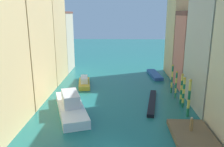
% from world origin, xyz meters
% --- Properties ---
extents(ground_plane, '(154.00, 154.00, 0.00)m').
position_xyz_m(ground_plane, '(0.00, 24.50, 0.00)').
color(ground_plane, '#1E6B66').
extents(building_left_1, '(6.75, 11.08, 20.61)m').
position_xyz_m(building_left_1, '(-14.22, 15.38, 10.32)').
color(building_left_1, '#DBB77A').
rests_on(building_left_1, ground).
extents(building_left_2, '(6.75, 9.01, 22.02)m').
position_xyz_m(building_left_2, '(-14.22, 25.50, 11.02)').
color(building_left_2, '#DBB77A').
rests_on(building_left_2, ground).
extents(building_left_3, '(6.75, 7.67, 13.48)m').
position_xyz_m(building_left_3, '(-14.22, 33.88, 6.75)').
color(building_left_3, '#BCB299').
rests_on(building_left_3, ground).
extents(building_right_1, '(6.75, 10.35, 18.77)m').
position_xyz_m(building_right_1, '(14.22, 13.12, 9.40)').
color(building_right_1, '#BCB299').
rests_on(building_right_1, ground).
extents(building_right_2, '(6.75, 7.41, 13.49)m').
position_xyz_m(building_right_2, '(14.22, 22.25, 6.76)').
color(building_right_2, '#C6705B').
rests_on(building_right_2, ground).
extents(building_right_3, '(6.75, 8.61, 18.97)m').
position_xyz_m(building_right_3, '(14.22, 30.59, 9.50)').
color(building_right_3, '#DBB77A').
rests_on(building_right_3, ground).
extents(waterfront_dock, '(4.29, 6.21, 0.58)m').
position_xyz_m(waterfront_dock, '(8.46, 4.12, 0.29)').
color(waterfront_dock, brown).
rests_on(waterfront_dock, ground).
extents(person_on_dock, '(0.36, 0.36, 1.59)m').
position_xyz_m(person_on_dock, '(8.44, 4.47, 1.32)').
color(person_on_dock, olive).
rests_on(person_on_dock, waterfront_dock).
extents(mooring_pole_0, '(0.37, 0.37, 5.12)m').
position_xyz_m(mooring_pole_0, '(9.43, 9.22, 2.62)').
color(mooring_pole_0, '#197247').
rests_on(mooring_pole_0, ground).
extents(mooring_pole_1, '(0.36, 0.36, 4.53)m').
position_xyz_m(mooring_pole_1, '(9.58, 12.28, 2.32)').
color(mooring_pole_1, '#197247').
rests_on(mooring_pole_1, ground).
extents(mooring_pole_2, '(0.35, 0.35, 4.64)m').
position_xyz_m(mooring_pole_2, '(9.63, 13.68, 2.37)').
color(mooring_pole_2, '#197247').
rests_on(mooring_pole_2, ground).
extents(mooring_pole_3, '(0.30, 0.30, 4.40)m').
position_xyz_m(mooring_pole_3, '(9.41, 16.10, 2.25)').
color(mooring_pole_3, '#197247').
rests_on(mooring_pole_3, ground).
extents(mooring_pole_4, '(0.29, 0.29, 4.93)m').
position_xyz_m(mooring_pole_4, '(9.28, 18.47, 2.51)').
color(mooring_pole_4, '#197247').
rests_on(mooring_pole_4, ground).
extents(vaporetto_white, '(6.68, 11.58, 2.83)m').
position_xyz_m(vaporetto_white, '(-6.11, 10.06, 0.94)').
color(vaporetto_white, white).
rests_on(vaporetto_white, ground).
extents(gondola_black, '(2.69, 9.92, 0.47)m').
position_xyz_m(gondola_black, '(5.38, 13.46, 0.24)').
color(gondola_black, black).
rests_on(gondola_black, ground).
extents(motorboat_0, '(2.56, 7.76, 0.64)m').
position_xyz_m(motorboat_0, '(8.01, 29.14, 0.32)').
color(motorboat_0, '#234C93').
rests_on(motorboat_0, ground).
extents(motorboat_1, '(2.90, 6.47, 1.70)m').
position_xyz_m(motorboat_1, '(-6.09, 21.93, 0.63)').
color(motorboat_1, gold).
rests_on(motorboat_1, ground).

